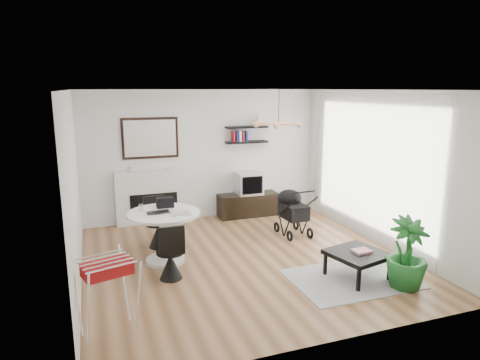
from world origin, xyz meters
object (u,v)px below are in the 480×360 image
object	(u,v)px
drying_rack	(108,294)
coffee_table	(358,255)
crt_tv	(249,183)
stroller	(292,213)
dining_table	(164,229)
potted_plant	(407,253)
tv_console	(248,205)
fireplace	(153,191)

from	to	relation	value
drying_rack	coffee_table	bearing A→B (deg)	-11.82
coffee_table	crt_tv	bearing A→B (deg)	96.43
coffee_table	stroller	bearing A→B (deg)	90.98
dining_table	drying_rack	xyz separation A→B (m)	(-0.95, -1.80, -0.08)
drying_rack	crt_tv	bearing A→B (deg)	33.89
drying_rack	potted_plant	distance (m)	3.94
potted_plant	coffee_table	bearing A→B (deg)	132.79
crt_tv	dining_table	world-z (taller)	crt_tv
coffee_table	potted_plant	bearing A→B (deg)	-47.21
tv_console	stroller	bearing A→B (deg)	-75.42
tv_console	stroller	distance (m)	1.46
tv_console	crt_tv	distance (m)	0.48
fireplace	stroller	size ratio (longest dim) A/B	2.29
potted_plant	dining_table	bearing A→B (deg)	146.30
drying_rack	stroller	xyz separation A→B (m)	(3.45, 2.35, -0.06)
drying_rack	potted_plant	world-z (taller)	potted_plant
fireplace	tv_console	size ratio (longest dim) A/B	1.66
tv_console	crt_tv	xyz separation A→B (m)	(0.01, -0.00, 0.48)
fireplace	potted_plant	size ratio (longest dim) A/B	2.15
crt_tv	potted_plant	xyz separation A→B (m)	(0.84, -3.94, -0.22)
stroller	crt_tv	bearing A→B (deg)	102.40
drying_rack	stroller	world-z (taller)	stroller
stroller	drying_rack	bearing A→B (deg)	-147.65
fireplace	tv_console	xyz separation A→B (m)	(2.01, -0.16, -0.44)
crt_tv	drying_rack	world-z (taller)	crt_tv
dining_table	potted_plant	distance (m)	3.60
drying_rack	stroller	distance (m)	4.18
tv_console	coffee_table	bearing A→B (deg)	-83.42
dining_table	stroller	world-z (taller)	stroller
drying_rack	potted_plant	xyz separation A→B (m)	(3.94, -0.20, 0.03)
coffee_table	potted_plant	world-z (taller)	potted_plant
fireplace	tv_console	distance (m)	2.06
tv_console	stroller	world-z (taller)	stroller
fireplace	crt_tv	size ratio (longest dim) A/B	3.99
crt_tv	coffee_table	bearing A→B (deg)	-83.57
dining_table	coffee_table	xyz separation A→B (m)	(2.54, -1.51, -0.20)
fireplace	coffee_table	bearing A→B (deg)	-56.37
dining_table	stroller	xyz separation A→B (m)	(2.51, 0.55, -0.14)
fireplace	potted_plant	world-z (taller)	fireplace
fireplace	coffee_table	xyz separation A→B (m)	(2.41, -3.62, -0.33)
coffee_table	dining_table	bearing A→B (deg)	149.29
stroller	coffee_table	bearing A→B (deg)	-90.85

